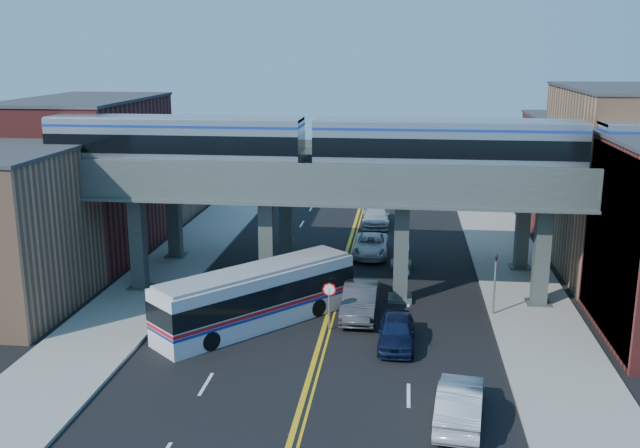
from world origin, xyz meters
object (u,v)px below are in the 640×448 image
object	(u,v)px
stop_sign	(329,298)
transit_bus	(257,297)
traffic_signal	(495,277)
car_parked_curb	(460,403)
car_lane_b	(360,301)
car_lane_d	(376,216)
transit_train	(447,147)
car_lane_c	(371,245)
car_lane_a	(396,331)

from	to	relation	value
stop_sign	transit_bus	world-z (taller)	transit_bus
traffic_signal	car_parked_curb	world-z (taller)	traffic_signal
car_lane_b	car_lane_d	world-z (taller)	car_lane_b
transit_train	car_lane_c	size ratio (longest dim) A/B	8.69
transit_bus	car_lane_a	xyz separation A→B (m)	(7.52, -1.95, -0.79)
car_lane_c	car_parked_curb	xyz separation A→B (m)	(4.70, -23.32, 0.09)
transit_train	car_parked_curb	size ratio (longest dim) A/B	9.18
car_lane_b	car_lane_c	bearing A→B (deg)	90.84
transit_bus	car_lane_c	size ratio (longest dim) A/B	1.98
car_lane_a	car_lane_c	xyz separation A→B (m)	(-2.08, 16.04, -0.03)
transit_train	car_lane_c	xyz separation A→B (m)	(-4.58, 9.32, -8.49)
car_parked_curb	traffic_signal	bearing A→B (deg)	-95.71
transit_train	stop_sign	size ratio (longest dim) A/B	17.60
stop_sign	car_lane_b	xyz separation A→B (m)	(1.50, 2.19, -0.87)
car_lane_a	car_lane_c	bearing A→B (deg)	97.97
car_lane_c	transit_bus	bearing A→B (deg)	-111.13
car_lane_a	car_lane_d	bearing A→B (deg)	95.31
stop_sign	car_lane_c	distance (m)	14.43
traffic_signal	car_lane_b	xyz separation A→B (m)	(-7.40, -0.81, -1.42)
stop_sign	car_lane_b	world-z (taller)	stop_sign
stop_sign	traffic_signal	world-z (taller)	traffic_signal
car_lane_a	car_parked_curb	xyz separation A→B (m)	(2.62, -7.29, 0.06)
traffic_signal	car_lane_c	bearing A→B (deg)	123.17
traffic_signal	transit_bus	xyz separation A→B (m)	(-12.84, -2.77, -0.74)
car_lane_b	car_parked_curb	size ratio (longest dim) A/B	1.07
car_lane_a	car_lane_b	size ratio (longest dim) A/B	0.84
transit_bus	car_lane_b	xyz separation A→B (m)	(5.44, 1.96, -0.68)
car_parked_curb	car_lane_a	bearing A→B (deg)	-63.27
car_lane_c	car_parked_curb	size ratio (longest dim) A/B	1.06
transit_bus	car_lane_c	bearing A→B (deg)	20.77
car_lane_a	car_lane_b	xyz separation A→B (m)	(-2.08, 3.91, 0.11)
traffic_signal	car_lane_b	world-z (taller)	traffic_signal
transit_train	car_parked_curb	distance (m)	16.33
transit_train	car_lane_d	distance (m)	20.75
car_lane_b	car_lane_c	world-z (taller)	car_lane_b
transit_train	car_lane_b	size ratio (longest dim) A/B	8.62
stop_sign	transit_bus	xyz separation A→B (m)	(-3.94, 0.23, -0.19)
stop_sign	car_lane_a	distance (m)	4.09
car_lane_d	car_parked_curb	xyz separation A→B (m)	(4.70, -32.41, 0.02)
stop_sign	car_lane_d	bearing A→B (deg)	86.33
car_lane_d	car_lane_a	bearing A→B (deg)	-85.89
traffic_signal	car_lane_d	size ratio (longest dim) A/B	0.74
transit_bus	car_lane_c	world-z (taller)	transit_bus
transit_bus	car_lane_d	world-z (taller)	transit_bus
transit_train	car_lane_b	distance (m)	9.93
car_lane_b	car_lane_c	size ratio (longest dim) A/B	1.01
car_lane_a	car_lane_b	distance (m)	4.43
car_lane_d	car_lane_c	bearing A→B (deg)	-90.63
car_parked_curb	transit_train	bearing A→B (deg)	-82.55
traffic_signal	car_lane_d	world-z (taller)	traffic_signal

